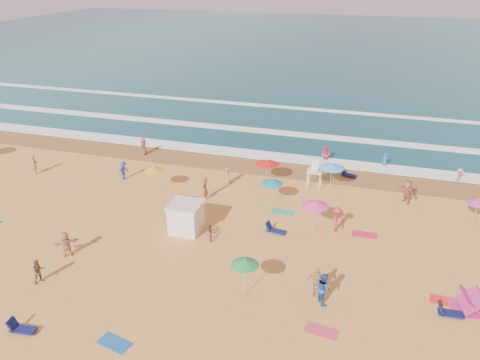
# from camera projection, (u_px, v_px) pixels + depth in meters

# --- Properties ---
(ground) EXTENTS (220.00, 220.00, 0.00)m
(ground) POSITION_uv_depth(u_px,v_px,m) (234.00, 238.00, 32.07)
(ground) COLOR gold
(ground) RESTS_ON ground
(ocean) EXTENTS (220.00, 140.00, 0.18)m
(ocean) POSITION_uv_depth(u_px,v_px,m) (345.00, 46.00, 105.05)
(ocean) COLOR #0C4756
(ocean) RESTS_ON ground
(wet_sand) EXTENTS (220.00, 220.00, 0.00)m
(wet_sand) POSITION_uv_depth(u_px,v_px,m) (274.00, 168.00, 42.93)
(wet_sand) COLOR olive
(wet_sand) RESTS_ON ground
(surf_foam) EXTENTS (200.00, 18.70, 0.05)m
(surf_foam) POSITION_uv_depth(u_px,v_px,m) (292.00, 136.00, 50.55)
(surf_foam) COLOR white
(surf_foam) RESTS_ON ground
(cabana) EXTENTS (2.00, 2.00, 2.00)m
(cabana) POSITION_uv_depth(u_px,v_px,m) (186.00, 218.00, 32.52)
(cabana) COLOR white
(cabana) RESTS_ON ground
(cabana_roof) EXTENTS (2.20, 2.20, 0.12)m
(cabana_roof) POSITION_uv_depth(u_px,v_px,m) (185.00, 204.00, 32.07)
(cabana_roof) COLOR silver
(cabana_roof) RESTS_ON cabana
(bicycle) EXTENTS (1.16, 1.78, 0.88)m
(bicycle) POSITION_uv_depth(u_px,v_px,m) (211.00, 231.00, 32.00)
(bicycle) COLOR black
(bicycle) RESTS_ON ground
(lifeguard_stand) EXTENTS (1.20, 1.20, 2.10)m
(lifeguard_stand) POSITION_uv_depth(u_px,v_px,m) (314.00, 176.00, 38.74)
(lifeguard_stand) COLOR white
(lifeguard_stand) RESTS_ON ground
(beach_umbrellas) EXTENTS (64.68, 27.86, 0.73)m
(beach_umbrellas) POSITION_uv_depth(u_px,v_px,m) (289.00, 225.00, 29.56)
(beach_umbrellas) COLOR red
(beach_umbrellas) RESTS_ON ground
(loungers) EXTENTS (60.49, 26.30, 0.34)m
(loungers) POSITION_uv_depth(u_px,v_px,m) (314.00, 265.00, 28.89)
(loungers) COLOR #0F164E
(loungers) RESTS_ON ground
(towels) EXTENTS (48.50, 22.24, 0.03)m
(towels) POSITION_uv_depth(u_px,v_px,m) (232.00, 261.00, 29.57)
(towels) COLOR #BF173D
(towels) RESTS_ON ground
(beachgoers) EXTENTS (36.77, 24.51, 2.15)m
(beachgoers) POSITION_uv_depth(u_px,v_px,m) (261.00, 201.00, 35.23)
(beachgoers) COLOR brown
(beachgoers) RESTS_ON ground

